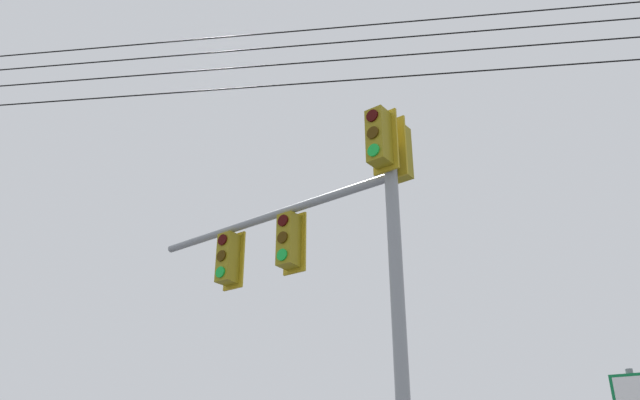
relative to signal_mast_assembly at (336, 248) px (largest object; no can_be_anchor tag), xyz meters
name	(u,v)px	position (x,y,z in m)	size (l,w,h in m)	color
signal_mast_assembly	(336,248)	(0.00, 0.00, 0.00)	(5.03, 2.31, 6.98)	gray
overhead_wire_span	(337,53)	(0.18, -0.48, 3.33)	(17.50, 2.46, 1.67)	black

